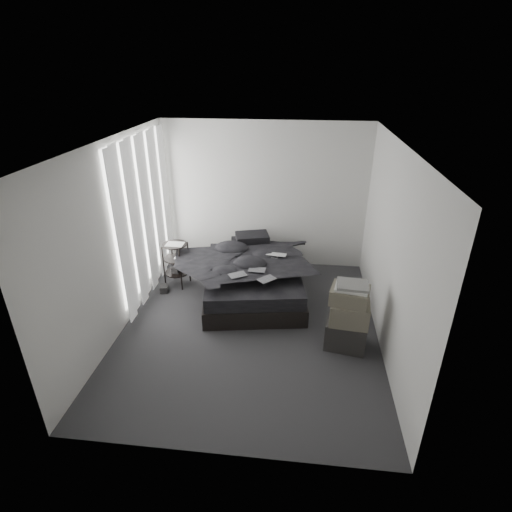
# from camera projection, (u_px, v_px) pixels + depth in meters

# --- Properties ---
(floor) EXTENTS (3.60, 4.20, 0.01)m
(floor) POSITION_uv_depth(u_px,v_px,m) (250.00, 327.00, 5.77)
(floor) COLOR #2F2F31
(floor) RESTS_ON ground
(ceiling) EXTENTS (3.60, 4.20, 0.01)m
(ceiling) POSITION_uv_depth(u_px,v_px,m) (248.00, 143.00, 4.63)
(ceiling) COLOR white
(ceiling) RESTS_ON ground
(wall_back) EXTENTS (3.60, 0.01, 2.60)m
(wall_back) POSITION_uv_depth(u_px,v_px,m) (264.00, 196.00, 7.07)
(wall_back) COLOR silver
(wall_back) RESTS_ON ground
(wall_front) EXTENTS (3.60, 0.01, 2.60)m
(wall_front) POSITION_uv_depth(u_px,v_px,m) (216.00, 348.00, 3.32)
(wall_front) COLOR silver
(wall_front) RESTS_ON ground
(wall_left) EXTENTS (0.01, 4.20, 2.60)m
(wall_left) POSITION_uv_depth(u_px,v_px,m) (117.00, 239.00, 5.38)
(wall_left) COLOR silver
(wall_left) RESTS_ON ground
(wall_right) EXTENTS (0.01, 4.20, 2.60)m
(wall_right) POSITION_uv_depth(u_px,v_px,m) (391.00, 252.00, 5.01)
(wall_right) COLOR silver
(wall_right) RESTS_ON ground
(window_left) EXTENTS (0.02, 2.00, 2.30)m
(window_left) POSITION_uv_depth(u_px,v_px,m) (142.00, 213.00, 6.16)
(window_left) COLOR white
(window_left) RESTS_ON wall_left
(curtain_left) EXTENTS (0.06, 2.12, 2.48)m
(curtain_left) POSITION_uv_depth(u_px,v_px,m) (146.00, 217.00, 6.19)
(curtain_left) COLOR white
(curtain_left) RESTS_ON wall_left
(bed) EXTENTS (1.81, 2.21, 0.27)m
(bed) POSITION_uv_depth(u_px,v_px,m) (253.00, 286.00, 6.53)
(bed) COLOR black
(bed) RESTS_ON floor
(mattress) EXTENTS (1.74, 2.14, 0.21)m
(mattress) POSITION_uv_depth(u_px,v_px,m) (253.00, 273.00, 6.43)
(mattress) COLOR black
(mattress) RESTS_ON bed
(duvet) EXTENTS (1.72, 1.92, 0.23)m
(duvet) POSITION_uv_depth(u_px,v_px,m) (253.00, 262.00, 6.29)
(duvet) COLOR black
(duvet) RESTS_ON mattress
(pillow_lower) EXTENTS (0.66, 0.50, 0.14)m
(pillow_lower) POSITION_uv_depth(u_px,v_px,m) (248.00, 244.00, 7.04)
(pillow_lower) COLOR black
(pillow_lower) RESTS_ON mattress
(pillow_upper) EXTENTS (0.64, 0.52, 0.13)m
(pillow_upper) POSITION_uv_depth(u_px,v_px,m) (252.00, 237.00, 6.97)
(pillow_upper) COLOR black
(pillow_upper) RESTS_ON pillow_lower
(laptop) EXTENTS (0.35, 0.25, 0.03)m
(laptop) POSITION_uv_depth(u_px,v_px,m) (276.00, 252.00, 6.33)
(laptop) COLOR silver
(laptop) RESTS_ON duvet
(comic_a) EXTENTS (0.30, 0.27, 0.01)m
(comic_a) POSITION_uv_depth(u_px,v_px,m) (237.00, 270.00, 5.79)
(comic_a) COLOR black
(comic_a) RESTS_ON duvet
(comic_b) EXTENTS (0.26, 0.18, 0.01)m
(comic_b) POSITION_uv_depth(u_px,v_px,m) (257.00, 265.00, 5.93)
(comic_b) COLOR black
(comic_b) RESTS_ON duvet
(comic_c) EXTENTS (0.30, 0.29, 0.01)m
(comic_c) POSITION_uv_depth(u_px,v_px,m) (267.00, 274.00, 5.67)
(comic_c) COLOR black
(comic_c) RESTS_ON duvet
(side_stand) EXTENTS (0.47, 0.47, 0.74)m
(side_stand) POSITION_uv_depth(u_px,v_px,m) (177.00, 265.00, 6.72)
(side_stand) COLOR black
(side_stand) RESTS_ON floor
(papers) EXTENTS (0.29, 0.22, 0.01)m
(papers) POSITION_uv_depth(u_px,v_px,m) (175.00, 244.00, 6.54)
(papers) COLOR white
(papers) RESTS_ON side_stand
(floor_books) EXTENTS (0.16, 0.20, 0.12)m
(floor_books) POSITION_uv_depth(u_px,v_px,m) (164.00, 288.00, 6.62)
(floor_books) COLOR black
(floor_books) RESTS_ON floor
(box_lower) EXTENTS (0.59, 0.50, 0.39)m
(box_lower) POSITION_uv_depth(u_px,v_px,m) (346.00, 333.00, 5.31)
(box_lower) COLOR black
(box_lower) RESTS_ON floor
(box_mid) EXTENTS (0.53, 0.44, 0.30)m
(box_mid) POSITION_uv_depth(u_px,v_px,m) (349.00, 313.00, 5.14)
(box_mid) COLOR #5F5A4B
(box_mid) RESTS_ON box_lower
(box_upper) EXTENTS (0.54, 0.48, 0.21)m
(box_upper) POSITION_uv_depth(u_px,v_px,m) (350.00, 295.00, 5.05)
(box_upper) COLOR #5F5A4B
(box_upper) RESTS_ON box_mid
(art_book_white) EXTENTS (0.45, 0.39, 0.04)m
(art_book_white) POSITION_uv_depth(u_px,v_px,m) (352.00, 287.00, 4.99)
(art_book_white) COLOR silver
(art_book_white) RESTS_ON box_upper
(art_book_snake) EXTENTS (0.41, 0.34, 0.04)m
(art_book_snake) POSITION_uv_depth(u_px,v_px,m) (353.00, 285.00, 4.96)
(art_book_snake) COLOR silver
(art_book_snake) RESTS_ON art_book_white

